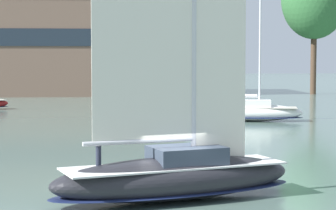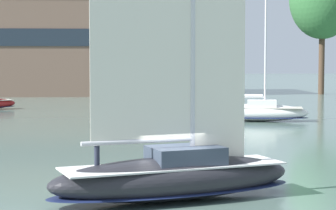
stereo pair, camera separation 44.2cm
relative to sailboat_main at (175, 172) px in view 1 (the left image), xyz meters
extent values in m
plane|color=slate|center=(-0.01, 0.00, -1.07)|extent=(400.00, 400.00, 0.00)
cube|color=brown|center=(-14.81, 73.39, 6.37)|extent=(45.66, 14.80, 14.87)
cube|color=#1E2833|center=(-14.81, 65.91, 7.11)|extent=(41.09, 0.10, 2.38)
cylinder|color=#4C3828|center=(27.61, 70.50, 4.35)|extent=(0.87, 0.87, 10.82)
ellipsoid|color=#232328|center=(-0.01, 0.00, -0.24)|extent=(10.04, 5.56, 1.64)
ellipsoid|color=#19234C|center=(-0.01, 0.00, -0.70)|extent=(10.14, 5.61, 0.20)
cube|color=silver|center=(-0.01, 0.00, 0.24)|extent=(8.80, 4.79, 0.06)
cube|color=#333D4C|center=(0.45, 0.14, 0.61)|extent=(3.16, 2.64, 0.68)
cylinder|color=silver|center=(0.72, 0.23, 6.31)|extent=(0.19, 0.19, 12.09)
cylinder|color=silver|center=(-1.35, -0.44, 1.24)|extent=(4.19, 1.50, 0.16)
cube|color=silver|center=(-1.18, -0.38, 6.19)|extent=(3.82, 1.26, 9.91)
cube|color=silver|center=(1.83, 0.59, 3.59)|extent=(2.03, 0.68, 6.65)
cylinder|color=#232838|center=(-2.87, -0.59, 0.69)|extent=(0.25, 0.25, 0.85)
cylinder|color=silver|center=(-2.87, -0.59, 1.44)|extent=(0.43, 0.43, 0.65)
sphere|color=tan|center=(-2.87, -0.59, 1.89)|extent=(0.24, 0.24, 0.24)
ellipsoid|color=white|center=(9.52, 30.36, -0.33)|extent=(8.99, 4.15, 1.47)
ellipsoid|color=#19234C|center=(9.52, 30.36, -0.73)|extent=(9.08, 4.19, 0.18)
cube|color=#BCB7A8|center=(9.52, 30.36, 0.11)|extent=(7.89, 3.55, 0.06)
cube|color=silver|center=(9.95, 30.27, 0.44)|extent=(2.72, 2.16, 0.61)
cylinder|color=silver|center=(10.20, 30.21, 5.56)|extent=(0.17, 0.17, 10.84)
cylinder|color=silver|center=(8.29, 30.61, 1.01)|extent=(3.85, 0.94, 0.15)
cylinder|color=white|center=(8.29, 30.61, 1.11)|extent=(3.49, 0.95, 0.24)
camera|label=1|loc=(-2.43, -24.35, 4.29)|focal=70.00mm
camera|label=2|loc=(-1.99, -24.38, 4.29)|focal=70.00mm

